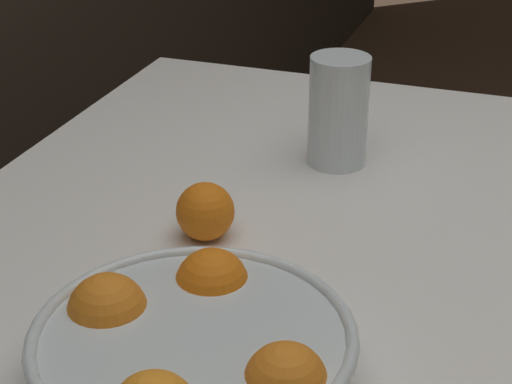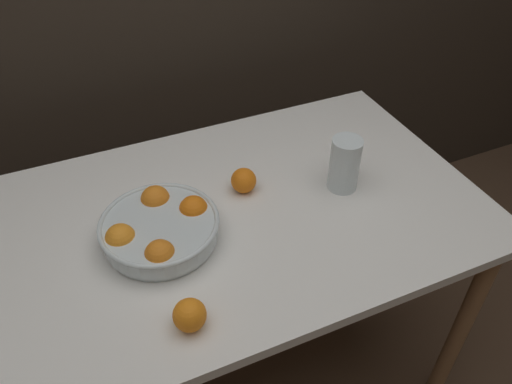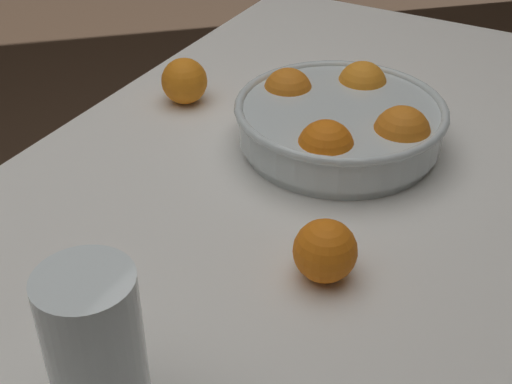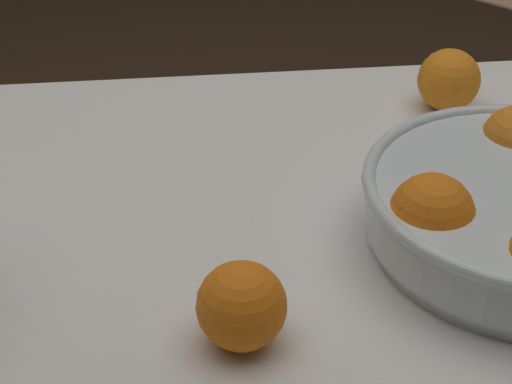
{
  "view_description": "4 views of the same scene",
  "coord_description": "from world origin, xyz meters",
  "views": [
    {
      "loc": [
        -0.7,
        -0.28,
        1.27
      ],
      "look_at": [
        0.1,
        0.0,
        0.84
      ],
      "focal_mm": 60.0,
      "sensor_mm": 36.0,
      "label": 1
    },
    {
      "loc": [
        -0.29,
        -0.89,
        1.65
      ],
      "look_at": [
        0.09,
        -0.04,
        0.85
      ],
      "focal_mm": 35.0,
      "sensor_mm": 36.0,
      "label": 2
    },
    {
      "loc": [
        0.64,
        0.28,
        1.28
      ],
      "look_at": [
        0.1,
        -0.02,
        0.85
      ],
      "focal_mm": 50.0,
      "sensor_mm": 36.0,
      "label": 3
    },
    {
      "loc": [
        0.14,
        0.55,
        1.22
      ],
      "look_at": [
        0.07,
        -0.06,
        0.82
      ],
      "focal_mm": 60.0,
      "sensor_mm": 36.0,
      "label": 4
    }
  ],
  "objects": [
    {
      "name": "juice_glass",
      "position": [
        0.35,
        -0.03,
        0.84
      ],
      "size": [
        0.08,
        0.08,
        0.15
      ],
      "color": "#F4A314",
      "rests_on": "dining_table"
    },
    {
      "name": "orange_loose_front",
      "position": [
        -0.17,
        -0.29,
        0.8
      ],
      "size": [
        0.07,
        0.07,
        0.07
      ],
      "primitive_type": "sphere",
      "color": "orange",
      "rests_on": "dining_table"
    },
    {
      "name": "dining_table",
      "position": [
        0.0,
        0.0,
        0.68
      ],
      "size": [
        1.38,
        0.8,
        0.77
      ],
      "color": "white",
      "rests_on": "ground_plane"
    },
    {
      "name": "orange_loose_near_bowl",
      "position": [
        0.1,
        0.07,
        0.8
      ],
      "size": [
        0.07,
        0.07,
        0.07
      ],
      "primitive_type": "sphere",
      "color": "orange",
      "rests_on": "dining_table"
    },
    {
      "name": "fruit_bowl",
      "position": [
        -0.16,
        -0.03,
        0.81
      ],
      "size": [
        0.29,
        0.29,
        0.09
      ],
      "color": "silver",
      "rests_on": "dining_table"
    }
  ]
}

